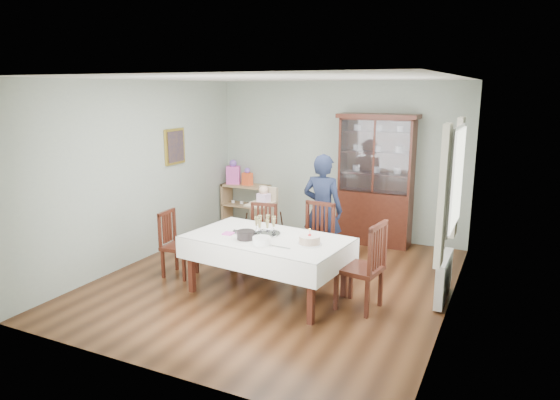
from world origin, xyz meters
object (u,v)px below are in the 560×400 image
Objects in this scene: chair_end_right at (360,283)px; gift_bag_orange at (247,177)px; sideboard at (246,205)px; dining_table at (267,265)px; chair_far_right at (314,255)px; birthday_cake at (310,240)px; high_chair at (264,225)px; chair_end_left at (179,257)px; woman at (322,210)px; gift_bag_pink at (233,173)px; chair_far_left at (260,249)px; china_cabinet at (376,178)px; champagne_tray at (266,229)px.

gift_bag_orange reaches higher than chair_end_right.
dining_table is at bearing -55.82° from sideboard.
chair_far_right is 1.06m from birthday_cake.
chair_far_right is at bearing 69.81° from dining_table.
chair_end_right reaches higher than high_chair.
chair_far_right is at bearing -69.83° from chair_end_left.
woman is (1.64, 1.31, 0.56)m from chair_end_left.
woman is at bearing -30.15° from gift_bag_pink.
high_chair reaches higher than chair_far_right.
gift_bag_pink is 0.31m from gift_bag_orange.
chair_far_left is (1.32, -1.91, -0.12)m from sideboard.
sideboard is at bearing 5.14° from chair_end_left.
sideboard is 0.97× the size of chair_far_left.
china_cabinet reaches higher than high_chair.
chair_end_left is at bearing -75.49° from gift_bag_pink.
champagne_tray is 0.83× the size of gift_bag_pink.
chair_end_left is at bearing 39.13° from woman.
champagne_tray reaches higher than chair_end_left.
china_cabinet is at bearing 89.01° from birthday_cake.
sideboard is at bearing -33.01° from woman.
dining_table is at bearing -105.93° from chair_far_right.
woman is 2.70m from gift_bag_pink.
woman reaches higher than chair_far_right.
chair_end_left is 1.66m from high_chair.
gift_bag_pink reaches higher than chair_far_left.
chair_far_right is (2.16, -1.91, -0.09)m from sideboard.
chair_end_right is (0.55, -2.61, -0.80)m from china_cabinet.
chair_far_right is 2.90m from gift_bag_orange.
gift_bag_orange is (-2.45, 0.00, -0.18)m from china_cabinet.
birthday_cake is 3.66m from gift_bag_orange.
woman is at bearing -33.45° from sideboard.
woman is 5.68× the size of birthday_cake.
chair_far_right is 0.97m from champagne_tray.
chair_far_right is at bearing -7.53° from chair_far_left.
woman reaches higher than champagne_tray.
champagne_tray is (-0.29, -1.27, -0.00)m from woman.
gift_bag_orange is (-1.73, 2.62, 0.12)m from champagne_tray.
chair_far_left is 0.90× the size of chair_far_right.
dining_table is 4.57× the size of gift_bag_pink.
chair_end_left is 2.85m from gift_bag_pink.
sideboard is at bearing 124.12° from champagne_tray.
woman is at bearing -1.30° from high_chair.
sideboard is 0.84× the size of chair_end_right.
china_cabinet is at bearing -41.91° from chair_end_left.
high_chair is (-1.53, -1.09, -0.71)m from china_cabinet.
birthday_cake reaches higher than chair_far_left.
chair_far_left is (-1.18, -1.89, -0.85)m from china_cabinet.
gift_bag_orange reaches higher than high_chair.
sideboard is 2.53m from woman.
woman is (0.75, 0.54, 0.55)m from chair_far_left.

